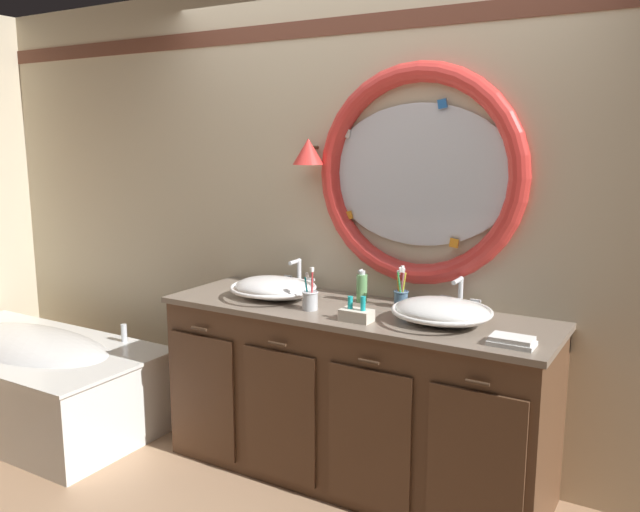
# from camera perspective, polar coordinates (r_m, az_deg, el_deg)

# --- Properties ---
(ground_plane) EXTENTS (14.00, 14.00, 0.00)m
(ground_plane) POSITION_cam_1_polar(r_m,az_deg,el_deg) (3.47, -0.78, -19.85)
(ground_plane) COLOR tan
(back_wall_assembly) EXTENTS (6.40, 0.26, 2.60)m
(back_wall_assembly) POSITION_cam_1_polar(r_m,az_deg,el_deg) (3.52, 4.58, 3.52)
(back_wall_assembly) COLOR beige
(back_wall_assembly) RESTS_ON ground_plane
(vanity_counter) EXTENTS (2.01, 0.65, 0.90)m
(vanity_counter) POSITION_cam_1_polar(r_m,az_deg,el_deg) (3.42, 2.89, -11.93)
(vanity_counter) COLOR brown
(vanity_counter) RESTS_ON ground_plane
(bathtub) EXTENTS (1.73, 0.86, 0.61)m
(bathtub) POSITION_cam_1_polar(r_m,az_deg,el_deg) (4.46, -24.14, -9.43)
(bathtub) COLOR white
(bathtub) RESTS_ON ground_plane
(sink_basin_left) EXTENTS (0.46, 0.46, 0.11)m
(sink_basin_left) POSITION_cam_1_polar(r_m,az_deg,el_deg) (3.48, -4.12, -2.79)
(sink_basin_left) COLOR white
(sink_basin_left) RESTS_ON vanity_counter
(sink_basin_right) EXTENTS (0.47, 0.47, 0.12)m
(sink_basin_right) POSITION_cam_1_polar(r_m,az_deg,el_deg) (3.05, 10.62, -4.77)
(sink_basin_right) COLOR white
(sink_basin_right) RESTS_ON vanity_counter
(faucet_set_left) EXTENTS (0.20, 0.12, 0.18)m
(faucet_set_left) POSITION_cam_1_polar(r_m,az_deg,el_deg) (3.68, -1.88, -1.90)
(faucet_set_left) COLOR silver
(faucet_set_left) RESTS_ON vanity_counter
(faucet_set_right) EXTENTS (0.21, 0.13, 0.18)m
(faucet_set_right) POSITION_cam_1_polar(r_m,az_deg,el_deg) (3.28, 12.15, -3.62)
(faucet_set_right) COLOR silver
(faucet_set_right) RESTS_ON vanity_counter
(toothbrush_holder_left) EXTENTS (0.08, 0.08, 0.22)m
(toothbrush_holder_left) POSITION_cam_1_polar(r_m,az_deg,el_deg) (3.24, -0.88, -3.81)
(toothbrush_holder_left) COLOR silver
(toothbrush_holder_left) RESTS_ON vanity_counter
(toothbrush_holder_right) EXTENTS (0.08, 0.08, 0.21)m
(toothbrush_holder_right) POSITION_cam_1_polar(r_m,az_deg,el_deg) (3.31, 7.10, -3.54)
(toothbrush_holder_right) COLOR slate
(toothbrush_holder_right) RESTS_ON vanity_counter
(soap_dispenser) EXTENTS (0.06, 0.06, 0.18)m
(soap_dispenser) POSITION_cam_1_polar(r_m,az_deg,el_deg) (3.40, 3.68, -2.75)
(soap_dispenser) COLOR #6BAD66
(soap_dispenser) RESTS_ON vanity_counter
(folded_hand_towel) EXTENTS (0.19, 0.12, 0.04)m
(folded_hand_towel) POSITION_cam_1_polar(r_m,az_deg,el_deg) (2.82, 16.45, -7.17)
(folded_hand_towel) COLOR white
(folded_hand_towel) RESTS_ON vanity_counter
(toiletry_basket) EXTENTS (0.15, 0.09, 0.12)m
(toiletry_basket) POSITION_cam_1_polar(r_m,az_deg,el_deg) (3.05, 3.22, -5.11)
(toiletry_basket) COLOR beige
(toiletry_basket) RESTS_ON vanity_counter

